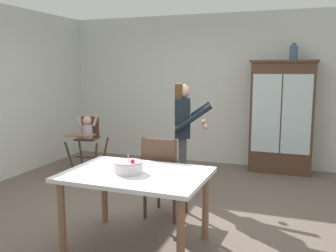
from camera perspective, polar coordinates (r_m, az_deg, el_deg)
ground_plane at (r=4.69m, az=-3.11°, el=-12.80°), size 6.24×6.24×0.00m
wall_back at (r=6.87m, az=5.45°, el=5.62°), size 5.32×0.06×2.70m
china_cabinet at (r=6.43m, az=17.12°, el=1.39°), size 1.06×0.48×1.87m
ceramic_vase at (r=6.38m, az=18.83°, el=10.68°), size 0.13×0.13×0.27m
high_chair_with_toddler at (r=6.32m, az=-12.36°, el=-1.17°), size 0.67×0.76×0.95m
adult_person at (r=4.99m, az=2.37°, el=0.07°), size 0.60×0.59×1.53m
dining_table at (r=3.62m, az=-4.93°, el=-8.63°), size 1.37×0.98×0.74m
birthday_cake at (r=3.58m, az=-6.13°, el=-6.29°), size 0.28×0.28×0.19m
dining_chair_far_side at (r=4.25m, az=-0.87°, el=-7.15°), size 0.47×0.47×0.96m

